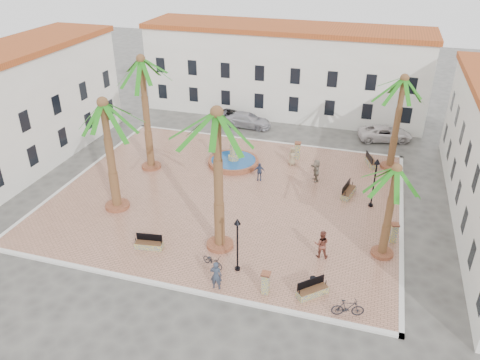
{
  "coord_description": "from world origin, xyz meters",
  "views": [
    {
      "loc": [
        10.06,
        -29.92,
        18.56
      ],
      "look_at": [
        1.0,
        0.0,
        1.6
      ],
      "focal_mm": 35.0,
      "sensor_mm": 36.0,
      "label": 1
    }
  ],
  "objects": [
    {
      "name": "ground",
      "position": [
        0.0,
        0.0,
        0.0
      ],
      "size": [
        120.0,
        120.0,
        0.0
      ],
      "primitive_type": "plane",
      "color": "#56544F",
      "rests_on": "ground"
    },
    {
      "name": "plaza",
      "position": [
        0.0,
        0.0,
        0.07
      ],
      "size": [
        26.0,
        22.0,
        0.15
      ],
      "primitive_type": "cube",
      "color": "#B2775F",
      "rests_on": "ground"
    },
    {
      "name": "kerb_n",
      "position": [
        0.0,
        11.0,
        0.08
      ],
      "size": [
        26.3,
        0.3,
        0.16
      ],
      "primitive_type": "cube",
      "color": "silver",
      "rests_on": "ground"
    },
    {
      "name": "kerb_s",
      "position": [
        0.0,
        -11.0,
        0.08
      ],
      "size": [
        26.3,
        0.3,
        0.16
      ],
      "primitive_type": "cube",
      "color": "silver",
      "rests_on": "ground"
    },
    {
      "name": "kerb_e",
      "position": [
        13.0,
        0.0,
        0.08
      ],
      "size": [
        0.3,
        22.3,
        0.16
      ],
      "primitive_type": "cube",
      "color": "silver",
      "rests_on": "ground"
    },
    {
      "name": "kerb_w",
      "position": [
        -13.0,
        0.0,
        0.08
      ],
      "size": [
        0.3,
        22.3,
        0.16
      ],
      "primitive_type": "cube",
      "color": "silver",
      "rests_on": "ground"
    },
    {
      "name": "building_north",
      "position": [
        -0.0,
        19.99,
        4.77
      ],
      "size": [
        30.4,
        7.4,
        9.5
      ],
      "color": "white",
      "rests_on": "ground"
    },
    {
      "name": "building_west",
      "position": [
        -19.0,
        0.0,
        5.02
      ],
      "size": [
        6.4,
        24.4,
        10.0
      ],
      "rotation": [
        0.0,
        0.0,
        1.57
      ],
      "color": "white",
      "rests_on": "ground"
    },
    {
      "name": "fountain",
      "position": [
        -1.19,
        5.23,
        0.46
      ],
      "size": [
        4.44,
        4.44,
        2.29
      ],
      "color": "#9A5234",
      "rests_on": "plaza"
    },
    {
      "name": "palm_nw",
      "position": [
        -7.82,
        2.55,
        8.61
      ],
      "size": [
        5.42,
        5.42,
        9.8
      ],
      "color": "#9A5234",
      "rests_on": "plaza"
    },
    {
      "name": "palm_sw",
      "position": [
        -7.3,
        -4.13,
        7.35
      ],
      "size": [
        5.78,
        5.78,
        8.55
      ],
      "color": "#9A5234",
      "rests_on": "plaza"
    },
    {
      "name": "palm_s",
      "position": [
        1.6,
        -6.51,
        8.41
      ],
      "size": [
        5.73,
        5.73,
        9.65
      ],
      "color": "#9A5234",
      "rests_on": "plaza"
    },
    {
      "name": "palm_e",
      "position": [
        11.78,
        -4.33,
        5.55
      ],
      "size": [
        4.6,
        4.6,
        6.46
      ],
      "color": "#9A5234",
      "rests_on": "plaza"
    },
    {
      "name": "palm_ne",
      "position": [
        12.0,
        8.6,
        7.16
      ],
      "size": [
        5.25,
        5.25,
        8.25
      ],
      "color": "#9A5234",
      "rests_on": "plaza"
    },
    {
      "name": "bench_s",
      "position": [
        -2.74,
        -8.04,
        0.42
      ],
      "size": [
        1.88,
        0.81,
        0.96
      ],
      "rotation": [
        0.0,
        0.0,
        0.14
      ],
      "color": "#8E8A5E",
      "rests_on": "plaza"
    },
    {
      "name": "bench_se",
      "position": [
        8.11,
        -9.37,
        0.43
      ],
      "size": [
        1.78,
        1.71,
        1.0
      ],
      "rotation": [
        0.0,
        0.0,
        0.75
      ],
      "color": "#8E8A5E",
      "rests_on": "plaza"
    },
    {
      "name": "bench_e",
      "position": [
        9.0,
        2.58,
        0.45
      ],
      "size": [
        1.02,
        2.07,
        1.05
      ],
      "rotation": [
        0.0,
        0.0,
        1.35
      ],
      "color": "#8E8A5E",
      "rests_on": "plaza"
    },
    {
      "name": "bench_ne",
      "position": [
        10.42,
        8.53,
        0.44
      ],
      "size": [
        1.21,
        2.0,
        1.01
      ],
      "rotation": [
        0.0,
        0.0,
        1.92
      ],
      "color": "#8E8A5E",
      "rests_on": "plaza"
    },
    {
      "name": "lamppost_s",
      "position": [
        3.4,
        -8.46,
        2.66
      ],
      "size": [
        0.4,
        0.4,
        3.7
      ],
      "color": "black",
      "rests_on": "plaza"
    },
    {
      "name": "lamppost_e",
      "position": [
        10.78,
        1.49,
        2.82
      ],
      "size": [
        0.43,
        0.43,
        3.93
      ],
      "color": "black",
      "rests_on": "plaza"
    },
    {
      "name": "bollard_se",
      "position": [
        5.53,
        -9.96,
        0.89
      ],
      "size": [
        0.51,
        0.51,
        1.42
      ],
      "rotation": [
        0.0,
        0.0,
        -0.0
      ],
      "color": "#8E8A5E",
      "rests_on": "plaza"
    },
    {
      "name": "bollard_n",
      "position": [
        3.97,
        7.99,
        0.96
      ],
      "size": [
        0.6,
        0.6,
        1.56
      ],
      "rotation": [
        0.0,
        0.0,
        0.08
      ],
      "color": "#8E8A5E",
      "rests_on": "plaza"
    },
    {
      "name": "bollard_e",
      "position": [
        12.4,
        -2.73,
        0.88
      ],
      "size": [
        0.61,
        0.61,
        1.41
      ],
      "rotation": [
        0.0,
        0.0,
        0.25
      ],
      "color": "#8E8A5E",
      "rests_on": "plaza"
    },
    {
      "name": "litter_bin",
      "position": [
        8.03,
        -8.73,
        0.51
      ],
      "size": [
        0.37,
        0.37,
        0.72
      ],
      "primitive_type": "cylinder",
      "color": "black",
      "rests_on": "plaza"
    },
    {
      "name": "cyclist_a",
      "position": [
        2.72,
        -10.4,
        1.09
      ],
      "size": [
        0.72,
        0.5,
        1.87
      ],
      "primitive_type": "imported",
      "rotation": [
        0.0,
        0.0,
        3.23
      ],
      "color": "#2D3545",
      "rests_on": "plaza"
    },
    {
      "name": "bicycle_a",
      "position": [
        1.85,
        -8.59,
        0.56
      ],
      "size": [
        1.64,
        1.1,
        0.82
      ],
      "primitive_type": "imported",
      "rotation": [
        0.0,
        0.0,
        1.17
      ],
      "color": "black",
      "rests_on": "plaza"
    },
    {
      "name": "cyclist_b",
      "position": [
        8.05,
        -5.7,
        1.11
      ],
      "size": [
        1.02,
        0.84,
        1.91
      ],
      "primitive_type": "imported",
      "rotation": [
        0.0,
        0.0,
        3.27
      ],
      "color": "brown",
      "rests_on": "plaza"
    },
    {
      "name": "bicycle_b",
      "position": [
        10.17,
        -10.4,
        0.68
      ],
      "size": [
        1.83,
        0.91,
        1.06
      ],
      "primitive_type": "imported",
      "rotation": [
        0.0,
        0.0,
        1.81
      ],
      "color": "black",
      "rests_on": "plaza"
    },
    {
      "name": "pedestrian_fountain_a",
      "position": [
        3.77,
        6.59,
        0.98
      ],
      "size": [
        0.94,
        0.77,
        1.65
      ],
      "primitive_type": "imported",
      "rotation": [
        0.0,
        0.0,
        0.35
      ],
      "color": "#998461",
      "rests_on": "plaza"
    },
    {
      "name": "pedestrian_fountain_b",
      "position": [
        1.73,
        3.04,
        0.92
      ],
      "size": [
        0.97,
        0.58,
        1.55
      ],
      "primitive_type": "imported",
      "rotation": [
        0.0,
        0.0,
        0.24
      ],
      "color": "#374464",
      "rests_on": "plaza"
    },
    {
      "name": "pedestrian_north",
      "position": [
        -3.55,
        6.8,
        1.13
      ],
      "size": [
        1.17,
        1.45,
        1.95
      ],
      "primitive_type": "imported",
      "rotation": [
        0.0,
        0.0,
        1.99
      ],
      "color": "#46474B",
      "rests_on": "plaza"
    },
    {
      "name": "pedestrian_east",
      "position": [
        6.2,
        4.28,
        1.09
      ],
      "size": [
        1.21,
        1.81,
        1.87
      ],
      "primitive_type": "imported",
      "rotation": [
        0.0,
        0.0,
        -1.15
      ],
      "color": "#7D6F5E",
      "rests_on": "plaza"
    },
    {
      "name": "car_black",
      "position": [
        -4.38,
        14.82,
        0.75
      ],
      "size": [
        4.72,
        2.89,
        1.5
      ],
      "primitive_type": "imported",
      "rotation": [
        0.0,
        0.0,
        1.3
      ],
      "color": "black",
      "rests_on": "ground"
    },
    {
      "name": "car_red",
      "position": [
        -3.08,
        14.46,
        0.64
      ],
      "size": [
        3.93,
        1.45,
        1.28
      ],
      "primitive_type": "imported",
      "rotation": [
        0.0,
        0.0,
        1.55
      ],
      "color": "#A60212",
      "rests_on": "ground"
    },
    {
      "name": "car_silver",
      "position": [
        -2.61,
        14.38,
        0.74
      ],
      "size": [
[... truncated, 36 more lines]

